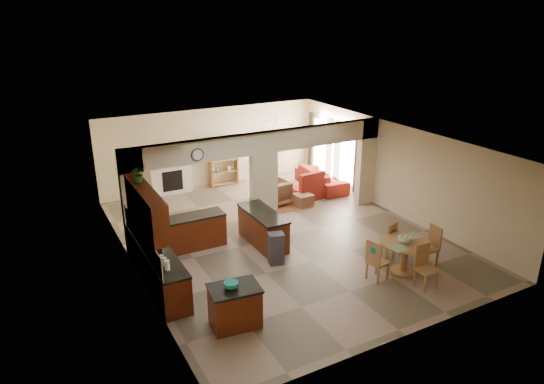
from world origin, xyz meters
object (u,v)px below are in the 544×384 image
dining_table (405,253)px  armchair (275,192)px  kitchen_island (235,306)px  sofa (321,178)px

dining_table → armchair: bearing=96.1°
kitchen_island → dining_table: kitchen_island is taller
kitchen_island → sofa: size_ratio=0.46×
dining_table → sofa: dining_table is taller
dining_table → kitchen_island: bearing=179.9°
dining_table → armchair: dining_table is taller
kitchen_island → dining_table: 4.43m
dining_table → sofa: size_ratio=0.51×
kitchen_island → dining_table: size_ratio=0.89×
kitchen_island → armchair: kitchen_island is taller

